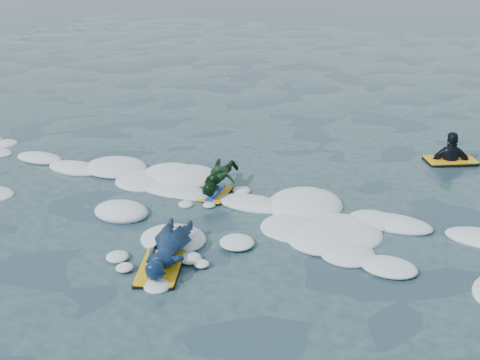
# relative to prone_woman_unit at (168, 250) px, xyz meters

# --- Properties ---
(ground) EXTENTS (120.00, 120.00, 0.00)m
(ground) POSITION_rel_prone_woman_unit_xyz_m (-0.87, 0.84, -0.20)
(ground) COLOR #19293D
(ground) RESTS_ON ground
(foam_band) EXTENTS (12.00, 3.10, 0.30)m
(foam_band) POSITION_rel_prone_woman_unit_xyz_m (-0.87, 1.88, -0.20)
(foam_band) COLOR white
(foam_band) RESTS_ON ground
(prone_woman_unit) EXTENTS (0.93, 1.64, 0.40)m
(prone_woman_unit) POSITION_rel_prone_woman_unit_xyz_m (0.00, 0.00, 0.00)
(prone_woman_unit) COLOR black
(prone_woman_unit) RESTS_ON ground
(prone_child_unit) EXTENTS (0.72, 1.25, 0.46)m
(prone_child_unit) POSITION_rel_prone_woman_unit_xyz_m (-0.37, 2.49, 0.03)
(prone_child_unit) COLOR black
(prone_child_unit) RESTS_ON ground
(waiting_rider_unit) EXTENTS (1.13, 0.95, 1.48)m
(waiting_rider_unit) POSITION_rel_prone_woman_unit_xyz_m (3.23, 5.61, -0.30)
(waiting_rider_unit) COLOR black
(waiting_rider_unit) RESTS_ON ground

